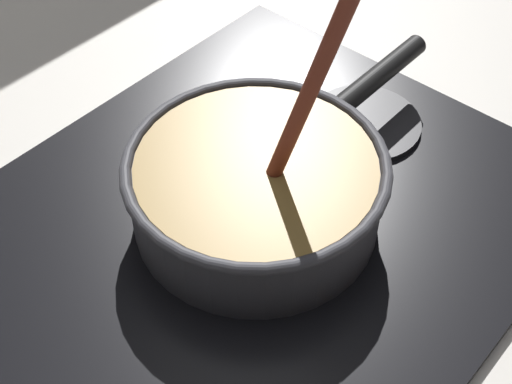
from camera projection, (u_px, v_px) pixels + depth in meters
ground at (223, 355)px, 0.62m from camera, size 2.40×1.60×0.04m
hob_plate at (256, 221)px, 0.68m from camera, size 0.56×0.48×0.01m
burner_ring at (256, 215)px, 0.68m from camera, size 0.17×0.17×0.01m
spare_burner at (364, 123)px, 0.77m from camera, size 0.12×0.12×0.01m
cooking_pan at (258, 187)px, 0.65m from camera, size 0.39×0.24×0.31m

